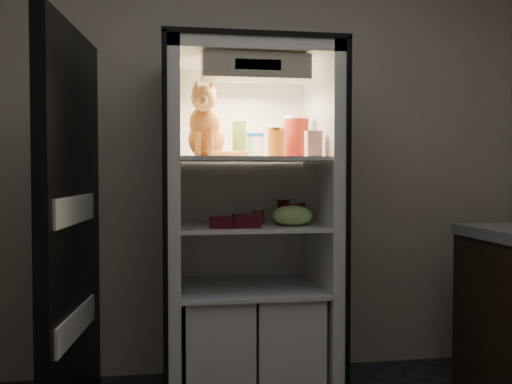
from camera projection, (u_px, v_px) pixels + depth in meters
room_shell at (314, 34)px, 1.67m from camera, size 3.60×3.60×3.60m
refrigerator at (247, 250)px, 3.07m from camera, size 0.90×0.72×1.88m
fridge_door at (71, 239)px, 2.53m from camera, size 0.15×0.87×1.85m
tabby_cat at (206, 130)px, 2.95m from camera, size 0.32×0.37×0.39m
parmesan_shaker at (239, 140)px, 3.03m from camera, size 0.07×0.07×0.19m
mayo_tub at (255, 146)px, 3.09m from camera, size 0.10×0.10×0.13m
salsa_jar at (276, 143)px, 2.96m from camera, size 0.09×0.09×0.15m
pepper_jar at (296, 137)px, 3.08m from camera, size 0.13×0.13×0.23m
cream_carton at (313, 144)px, 2.85m from camera, size 0.08×0.08×0.13m
soda_can_a at (283, 211)px, 3.10m from camera, size 0.07×0.07×0.13m
soda_can_b at (300, 213)px, 3.05m from camera, size 0.06×0.06×0.11m
soda_can_c at (293, 213)px, 3.01m from camera, size 0.06×0.06×0.11m
condiment_jar at (258, 216)px, 3.02m from camera, size 0.06×0.06×0.09m
grape_bag at (292, 215)px, 2.91m from camera, size 0.21×0.15×0.11m
berry_box_left at (221, 222)px, 2.79m from camera, size 0.11×0.11×0.05m
berry_box_right at (246, 221)px, 2.82m from camera, size 0.13×0.13×0.06m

